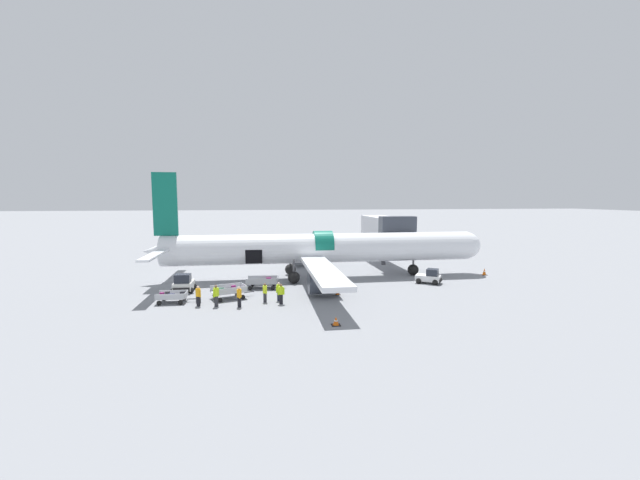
{
  "coord_description": "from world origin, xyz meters",
  "views": [
    {
      "loc": [
        -5.58,
        -38.47,
        8.75
      ],
      "look_at": [
        0.58,
        2.02,
        4.34
      ],
      "focal_mm": 22.0,
      "sensor_mm": 36.0,
      "label": 1
    }
  ],
  "objects_px": {
    "ground_crew_supervisor": "(198,295)",
    "baggage_cart_loading": "(229,292)",
    "ground_crew_driver": "(265,292)",
    "baggage_cart_queued": "(263,283)",
    "ground_crew_helper": "(216,295)",
    "baggage_tug_mid": "(184,284)",
    "ground_crew_loader_a": "(239,296)",
    "ground_crew_marshal": "(279,291)",
    "airplane": "(318,249)",
    "baggage_cart_empty": "(173,297)",
    "baggage_tug_lead": "(429,277)",
    "ground_crew_loader_b": "(281,293)",
    "suitcase_on_tarmac_upright": "(198,299)"
  },
  "relations": [
    {
      "from": "ground_crew_supervisor",
      "to": "baggage_cart_loading",
      "type": "bearing_deg",
      "value": 42.73
    },
    {
      "from": "ground_crew_driver",
      "to": "baggage_cart_queued",
      "type": "bearing_deg",
      "value": 90.97
    },
    {
      "from": "ground_crew_helper",
      "to": "baggage_tug_mid",
      "type": "bearing_deg",
      "value": 122.67
    },
    {
      "from": "ground_crew_loader_a",
      "to": "ground_crew_marshal",
      "type": "xyz_separation_m",
      "value": [
        3.23,
        1.48,
        -0.04
      ]
    },
    {
      "from": "airplane",
      "to": "baggage_cart_empty",
      "type": "xyz_separation_m",
      "value": [
        -13.53,
        -8.2,
        -2.73
      ]
    },
    {
      "from": "ground_crew_loader_a",
      "to": "ground_crew_helper",
      "type": "distance_m",
      "value": 1.91
    },
    {
      "from": "baggage_tug_lead",
      "to": "baggage_cart_empty",
      "type": "relative_size",
      "value": 0.85
    },
    {
      "from": "baggage_tug_mid",
      "to": "ground_crew_helper",
      "type": "relative_size",
      "value": 1.43
    },
    {
      "from": "baggage_tug_lead",
      "to": "ground_crew_loader_a",
      "type": "bearing_deg",
      "value": -162.04
    },
    {
      "from": "baggage_tug_lead",
      "to": "baggage_cart_loading",
      "type": "bearing_deg",
      "value": -170.95
    },
    {
      "from": "ground_crew_loader_a",
      "to": "ground_crew_loader_b",
      "type": "bearing_deg",
      "value": 7.55
    },
    {
      "from": "baggage_tug_lead",
      "to": "ground_crew_supervisor",
      "type": "height_order",
      "value": "ground_crew_supervisor"
    },
    {
      "from": "airplane",
      "to": "ground_crew_marshal",
      "type": "relative_size",
      "value": 22.95
    },
    {
      "from": "baggage_cart_empty",
      "to": "ground_crew_loader_a",
      "type": "bearing_deg",
      "value": -21.51
    },
    {
      "from": "baggage_cart_empty",
      "to": "ground_crew_helper",
      "type": "relative_size",
      "value": 1.86
    },
    {
      "from": "ground_crew_loader_b",
      "to": "suitcase_on_tarmac_upright",
      "type": "bearing_deg",
      "value": 169.1
    },
    {
      "from": "baggage_tug_mid",
      "to": "baggage_cart_queued",
      "type": "xyz_separation_m",
      "value": [
        7.38,
        0.48,
        -0.2
      ]
    },
    {
      "from": "baggage_tug_mid",
      "to": "ground_crew_marshal",
      "type": "relative_size",
      "value": 1.57
    },
    {
      "from": "ground_crew_helper",
      "to": "baggage_cart_loading",
      "type": "bearing_deg",
      "value": 70.88
    },
    {
      "from": "ground_crew_loader_b",
      "to": "ground_crew_marshal",
      "type": "xyz_separation_m",
      "value": [
        -0.14,
        1.03,
        -0.05
      ]
    },
    {
      "from": "ground_crew_loader_b",
      "to": "baggage_tug_mid",
      "type": "bearing_deg",
      "value": 147.61
    },
    {
      "from": "baggage_cart_loading",
      "to": "ground_crew_marshal",
      "type": "distance_m",
      "value": 4.48
    },
    {
      "from": "baggage_cart_empty",
      "to": "ground_crew_marshal",
      "type": "height_order",
      "value": "ground_crew_marshal"
    },
    {
      "from": "baggage_cart_queued",
      "to": "suitcase_on_tarmac_upright",
      "type": "relative_size",
      "value": 5.34
    },
    {
      "from": "baggage_cart_queued",
      "to": "suitcase_on_tarmac_upright",
      "type": "height_order",
      "value": "baggage_cart_queued"
    },
    {
      "from": "ground_crew_driver",
      "to": "suitcase_on_tarmac_upright",
      "type": "height_order",
      "value": "ground_crew_driver"
    },
    {
      "from": "baggage_tug_lead",
      "to": "baggage_tug_mid",
      "type": "relative_size",
      "value": 1.11
    },
    {
      "from": "baggage_tug_mid",
      "to": "ground_crew_supervisor",
      "type": "distance_m",
      "value": 5.61
    },
    {
      "from": "ground_crew_driver",
      "to": "ground_crew_helper",
      "type": "distance_m",
      "value": 3.99
    },
    {
      "from": "baggage_tug_lead",
      "to": "ground_crew_marshal",
      "type": "relative_size",
      "value": 1.75
    },
    {
      "from": "airplane",
      "to": "ground_crew_loader_b",
      "type": "relative_size",
      "value": 21.78
    },
    {
      "from": "baggage_tug_mid",
      "to": "baggage_cart_queued",
      "type": "bearing_deg",
      "value": 3.7
    },
    {
      "from": "ground_crew_loader_b",
      "to": "baggage_cart_empty",
      "type": "bearing_deg",
      "value": 168.9
    },
    {
      "from": "ground_crew_loader_a",
      "to": "suitcase_on_tarmac_upright",
      "type": "xyz_separation_m",
      "value": [
        -3.45,
        1.76,
        -0.57
      ]
    },
    {
      "from": "ground_crew_driver",
      "to": "baggage_tug_mid",
      "type": "bearing_deg",
      "value": 147.45
    },
    {
      "from": "ground_crew_loader_b",
      "to": "ground_crew_supervisor",
      "type": "xyz_separation_m",
      "value": [
        -6.68,
        0.38,
        -0.01
      ]
    },
    {
      "from": "ground_crew_helper",
      "to": "ground_crew_driver",
      "type": "bearing_deg",
      "value": 11.16
    },
    {
      "from": "baggage_tug_mid",
      "to": "baggage_cart_empty",
      "type": "relative_size",
      "value": 0.76
    },
    {
      "from": "baggage_cart_queued",
      "to": "ground_crew_driver",
      "type": "relative_size",
      "value": 2.48
    },
    {
      "from": "airplane",
      "to": "baggage_cart_loading",
      "type": "bearing_deg",
      "value": -140.11
    },
    {
      "from": "airplane",
      "to": "ground_crew_supervisor",
      "type": "distance_m",
      "value": 14.95
    },
    {
      "from": "ground_crew_loader_b",
      "to": "ground_crew_marshal",
      "type": "bearing_deg",
      "value": 97.84
    },
    {
      "from": "suitcase_on_tarmac_upright",
      "to": "baggage_cart_empty",
      "type": "bearing_deg",
      "value": 168.26
    },
    {
      "from": "baggage_cart_queued",
      "to": "ground_crew_driver",
      "type": "height_order",
      "value": "ground_crew_driver"
    },
    {
      "from": "airplane",
      "to": "ground_crew_helper",
      "type": "distance_m",
      "value": 14.12
    },
    {
      "from": "baggage_cart_empty",
      "to": "ground_crew_supervisor",
      "type": "distance_m",
      "value": 2.72
    },
    {
      "from": "baggage_tug_mid",
      "to": "ground_crew_loader_b",
      "type": "distance_m",
      "value": 10.4
    },
    {
      "from": "baggage_cart_queued",
      "to": "ground_crew_supervisor",
      "type": "height_order",
      "value": "ground_crew_supervisor"
    },
    {
      "from": "airplane",
      "to": "ground_crew_loader_a",
      "type": "xyz_separation_m",
      "value": [
        -7.93,
        -10.41,
        -2.3
      ]
    },
    {
      "from": "airplane",
      "to": "baggage_cart_queued",
      "type": "relative_size",
      "value": 9.21
    }
  ]
}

